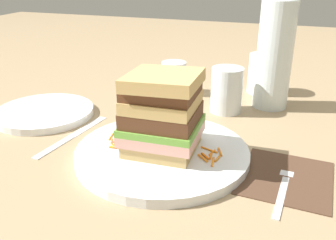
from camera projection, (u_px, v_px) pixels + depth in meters
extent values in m
plane|color=#9E8460|center=(160.00, 153.00, 0.64)|extent=(3.00, 3.00, 0.00)
cylinder|color=white|center=(162.00, 153.00, 0.63)|extent=(0.29, 0.29, 0.02)
cube|color=tan|center=(162.00, 143.00, 0.62)|extent=(0.11, 0.11, 0.02)
cube|color=#E0A393|center=(162.00, 133.00, 0.61)|extent=(0.12, 0.12, 0.02)
cube|color=#6BA83D|center=(162.00, 125.00, 0.61)|extent=(0.12, 0.12, 0.01)
cube|color=#56331E|center=(162.00, 115.00, 0.60)|extent=(0.12, 0.11, 0.03)
cube|color=tan|center=(162.00, 101.00, 0.59)|extent=(0.11, 0.11, 0.02)
cube|color=#56331E|center=(162.00, 90.00, 0.58)|extent=(0.11, 0.11, 0.02)
cube|color=tan|center=(163.00, 80.00, 0.57)|extent=(0.11, 0.11, 0.03)
cylinder|color=orange|center=(125.00, 141.00, 0.65)|extent=(0.01, 0.03, 0.00)
cylinder|color=orange|center=(112.00, 141.00, 0.65)|extent=(0.01, 0.02, 0.00)
cylinder|color=orange|center=(114.00, 147.00, 0.62)|extent=(0.02, 0.01, 0.00)
cylinder|color=orange|center=(114.00, 146.00, 0.63)|extent=(0.02, 0.02, 0.00)
cylinder|color=orange|center=(123.00, 140.00, 0.65)|extent=(0.02, 0.02, 0.00)
cylinder|color=orange|center=(115.00, 143.00, 0.64)|extent=(0.01, 0.03, 0.00)
cylinder|color=orange|center=(110.00, 137.00, 0.66)|extent=(0.01, 0.03, 0.00)
cylinder|color=orange|center=(127.00, 138.00, 0.66)|extent=(0.00, 0.02, 0.00)
cylinder|color=orange|center=(119.00, 142.00, 0.64)|extent=(0.02, 0.01, 0.00)
cylinder|color=orange|center=(211.00, 154.00, 0.61)|extent=(0.01, 0.02, 0.00)
cylinder|color=orange|center=(205.00, 156.00, 0.60)|extent=(0.02, 0.02, 0.00)
cylinder|color=orange|center=(217.00, 159.00, 0.59)|extent=(0.01, 0.02, 0.00)
cylinder|color=orange|center=(211.00, 156.00, 0.60)|extent=(0.00, 0.02, 0.00)
cylinder|color=orange|center=(213.00, 162.00, 0.58)|extent=(0.01, 0.03, 0.00)
cylinder|color=orange|center=(220.00, 152.00, 0.61)|extent=(0.01, 0.03, 0.00)
cylinder|color=orange|center=(209.00, 150.00, 0.62)|extent=(0.03, 0.01, 0.00)
cylinder|color=orange|center=(203.00, 158.00, 0.59)|extent=(0.02, 0.02, 0.00)
cube|color=#4C3323|center=(286.00, 177.00, 0.57)|extent=(0.14, 0.16, 0.00)
cube|color=silver|center=(281.00, 195.00, 0.52)|extent=(0.02, 0.11, 0.00)
cube|color=silver|center=(287.00, 173.00, 0.58)|extent=(0.02, 0.02, 0.00)
cylinder|color=silver|center=(295.00, 166.00, 0.60)|extent=(0.01, 0.04, 0.00)
cylinder|color=silver|center=(291.00, 165.00, 0.60)|extent=(0.01, 0.04, 0.00)
cylinder|color=silver|center=(287.00, 164.00, 0.60)|extent=(0.01, 0.04, 0.00)
cylinder|color=silver|center=(284.00, 163.00, 0.60)|extent=(0.01, 0.04, 0.00)
cube|color=silver|center=(54.00, 147.00, 0.66)|extent=(0.03, 0.10, 0.00)
cube|color=silver|center=(88.00, 126.00, 0.74)|extent=(0.03, 0.11, 0.00)
cylinder|color=white|center=(227.00, 90.00, 0.80)|extent=(0.07, 0.07, 0.10)
cylinder|color=#E55638|center=(226.00, 98.00, 0.81)|extent=(0.06, 0.06, 0.06)
cylinder|color=silver|center=(275.00, 56.00, 0.81)|extent=(0.08, 0.08, 0.23)
cylinder|color=silver|center=(174.00, 78.00, 0.92)|extent=(0.06, 0.06, 0.08)
cylinder|color=silver|center=(263.00, 74.00, 0.92)|extent=(0.07, 0.07, 0.10)
cylinder|color=white|center=(44.00, 112.00, 0.80)|extent=(0.21, 0.21, 0.01)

